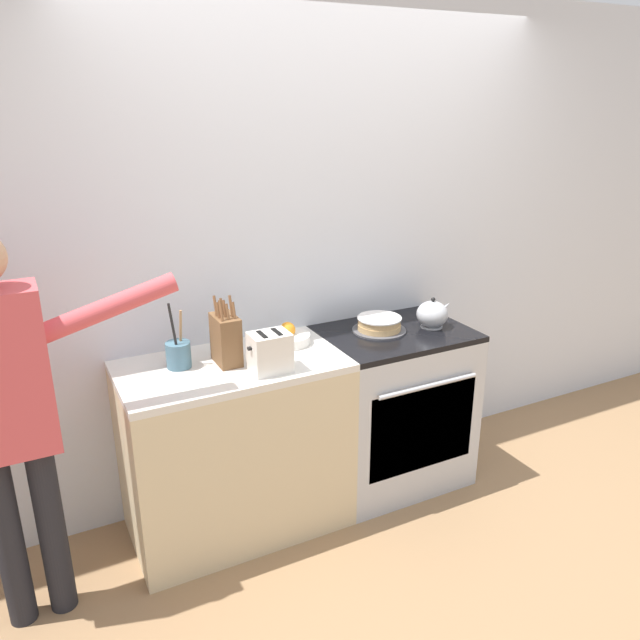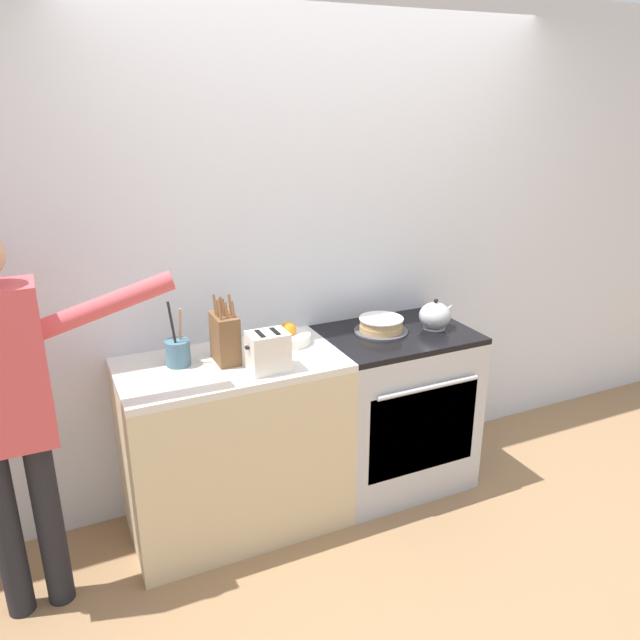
{
  "view_description": "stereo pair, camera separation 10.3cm",
  "coord_description": "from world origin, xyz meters",
  "px_view_note": "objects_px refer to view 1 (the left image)",
  "views": [
    {
      "loc": [
        -1.51,
        -2.29,
        2.09
      ],
      "look_at": [
        -0.2,
        0.26,
        1.05
      ],
      "focal_mm": 35.0,
      "sensor_mm": 36.0,
      "label": 1
    },
    {
      "loc": [
        -1.42,
        -2.33,
        2.09
      ],
      "look_at": [
        -0.2,
        0.26,
        1.05
      ],
      "focal_mm": 35.0,
      "sensor_mm": 36.0,
      "label": 2
    }
  ],
  "objects_px": {
    "fruit_bowl": "(288,337)",
    "person_baker": "(9,405)",
    "layer_cake": "(379,325)",
    "toaster": "(270,352)",
    "tea_kettle": "(433,314)",
    "utensil_crock": "(178,354)",
    "stove_range": "(393,407)",
    "knife_block": "(226,339)"
  },
  "relations": [
    {
      "from": "fruit_bowl",
      "to": "person_baker",
      "type": "distance_m",
      "value": 1.32
    },
    {
      "from": "layer_cake",
      "to": "toaster",
      "type": "relative_size",
      "value": 1.48
    },
    {
      "from": "tea_kettle",
      "to": "utensil_crock",
      "type": "relative_size",
      "value": 0.66
    },
    {
      "from": "stove_range",
      "to": "knife_block",
      "type": "bearing_deg",
      "value": 178.97
    },
    {
      "from": "stove_range",
      "to": "layer_cake",
      "type": "height_order",
      "value": "layer_cake"
    },
    {
      "from": "tea_kettle",
      "to": "fruit_bowl",
      "type": "xyz_separation_m",
      "value": [
        -0.79,
        0.14,
        -0.03
      ]
    },
    {
      "from": "knife_block",
      "to": "person_baker",
      "type": "height_order",
      "value": "person_baker"
    },
    {
      "from": "stove_range",
      "to": "fruit_bowl",
      "type": "distance_m",
      "value": 0.77
    },
    {
      "from": "stove_range",
      "to": "fruit_bowl",
      "type": "bearing_deg",
      "value": 169.56
    },
    {
      "from": "tea_kettle",
      "to": "utensil_crock",
      "type": "xyz_separation_m",
      "value": [
        -1.36,
        0.1,
        -0.01
      ]
    },
    {
      "from": "tea_kettle",
      "to": "fruit_bowl",
      "type": "bearing_deg",
      "value": 170.19
    },
    {
      "from": "stove_range",
      "to": "knife_block",
      "type": "height_order",
      "value": "knife_block"
    },
    {
      "from": "layer_cake",
      "to": "knife_block",
      "type": "distance_m",
      "value": 0.86
    },
    {
      "from": "knife_block",
      "to": "fruit_bowl",
      "type": "distance_m",
      "value": 0.38
    },
    {
      "from": "utensil_crock",
      "to": "toaster",
      "type": "xyz_separation_m",
      "value": [
        0.36,
        -0.23,
        0.03
      ]
    },
    {
      "from": "stove_range",
      "to": "fruit_bowl",
      "type": "xyz_separation_m",
      "value": [
        -0.58,
        0.11,
        0.49
      ]
    },
    {
      "from": "fruit_bowl",
      "to": "toaster",
      "type": "xyz_separation_m",
      "value": [
        -0.21,
        -0.27,
        0.06
      ]
    },
    {
      "from": "knife_block",
      "to": "person_baker",
      "type": "relative_size",
      "value": 0.2
    },
    {
      "from": "toaster",
      "to": "fruit_bowl",
      "type": "bearing_deg",
      "value": 51.66
    },
    {
      "from": "tea_kettle",
      "to": "fruit_bowl",
      "type": "distance_m",
      "value": 0.81
    },
    {
      "from": "toaster",
      "to": "person_baker",
      "type": "xyz_separation_m",
      "value": [
        -1.07,
        -0.01,
        -0.01
      ]
    },
    {
      "from": "layer_cake",
      "to": "stove_range",
      "type": "bearing_deg",
      "value": -29.83
    },
    {
      "from": "tea_kettle",
      "to": "knife_block",
      "type": "height_order",
      "value": "knife_block"
    },
    {
      "from": "toaster",
      "to": "tea_kettle",
      "type": "bearing_deg",
      "value": 7.49
    },
    {
      "from": "layer_cake",
      "to": "fruit_bowl",
      "type": "relative_size",
      "value": 1.33
    },
    {
      "from": "toaster",
      "to": "utensil_crock",
      "type": "bearing_deg",
      "value": 147.03
    },
    {
      "from": "person_baker",
      "to": "stove_range",
      "type": "bearing_deg",
      "value": 15.67
    },
    {
      "from": "stove_range",
      "to": "tea_kettle",
      "type": "height_order",
      "value": "tea_kettle"
    },
    {
      "from": "knife_block",
      "to": "fruit_bowl",
      "type": "xyz_separation_m",
      "value": [
        0.36,
        0.09,
        -0.08
      ]
    },
    {
      "from": "layer_cake",
      "to": "fruit_bowl",
      "type": "height_order",
      "value": "fruit_bowl"
    },
    {
      "from": "stove_range",
      "to": "person_baker",
      "type": "bearing_deg",
      "value": -174.63
    },
    {
      "from": "layer_cake",
      "to": "tea_kettle",
      "type": "distance_m",
      "value": 0.3
    },
    {
      "from": "utensil_crock",
      "to": "person_baker",
      "type": "bearing_deg",
      "value": -161.0
    },
    {
      "from": "utensil_crock",
      "to": "person_baker",
      "type": "xyz_separation_m",
      "value": [
        -0.71,
        -0.25,
        0.02
      ]
    },
    {
      "from": "knife_block",
      "to": "person_baker",
      "type": "bearing_deg",
      "value": -168.28
    },
    {
      "from": "stove_range",
      "to": "layer_cake",
      "type": "distance_m",
      "value": 0.5
    },
    {
      "from": "stove_range",
      "to": "utensil_crock",
      "type": "height_order",
      "value": "utensil_crock"
    },
    {
      "from": "knife_block",
      "to": "utensil_crock",
      "type": "relative_size",
      "value": 1.03
    },
    {
      "from": "fruit_bowl",
      "to": "toaster",
      "type": "distance_m",
      "value": 0.35
    },
    {
      "from": "tea_kettle",
      "to": "knife_block",
      "type": "xyz_separation_m",
      "value": [
        -1.15,
        0.05,
        0.05
      ]
    },
    {
      "from": "layer_cake",
      "to": "tea_kettle",
      "type": "height_order",
      "value": "tea_kettle"
    },
    {
      "from": "layer_cake",
      "to": "utensil_crock",
      "type": "xyz_separation_m",
      "value": [
        -1.07,
        0.03,
        0.03
      ]
    }
  ]
}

